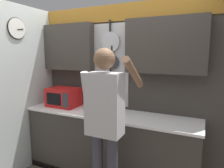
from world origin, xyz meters
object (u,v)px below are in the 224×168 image
Objects in this scene: microwave at (64,97)px; utensil_crock at (93,105)px; person at (105,116)px; knife_block at (116,106)px.

microwave is 1.36× the size of utensil_crock.
person is at bearing -30.36° from microwave.
microwave is 1.88× the size of knife_block.
microwave reaches higher than knife_block.
utensil_crock is at bearing 0.12° from microwave.
person reaches higher than microwave.
microwave is at bearing -179.88° from utensil_crock.
person is (0.51, -0.61, 0.07)m from utensil_crock.
microwave is at bearing -179.96° from knife_block.
utensil_crock reaches higher than microwave.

